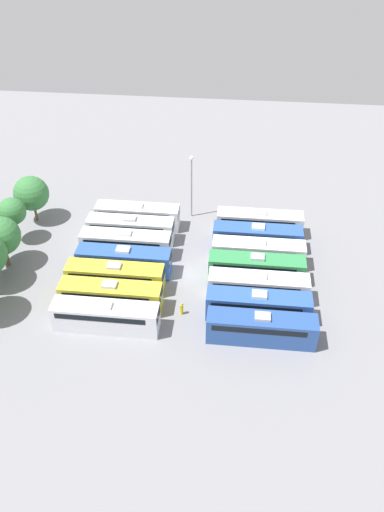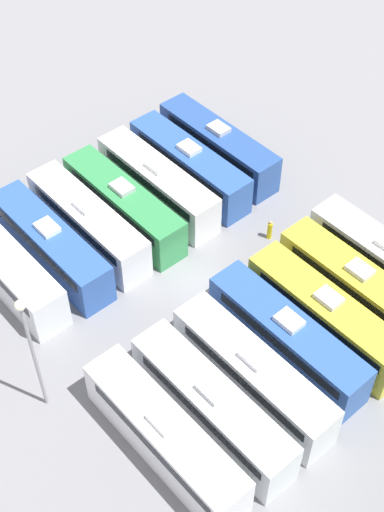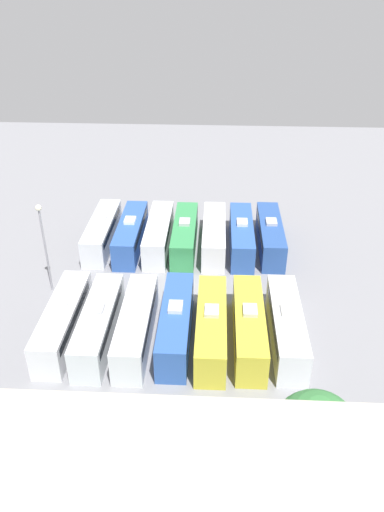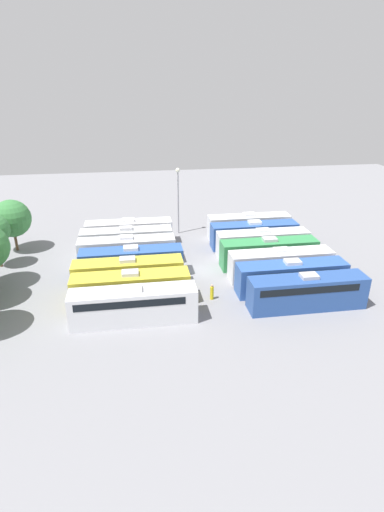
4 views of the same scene
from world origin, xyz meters
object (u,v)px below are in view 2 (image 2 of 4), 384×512
Objects in this scene: bus_5 at (51,245)px; bus_8 at (356,287)px; bus_2 at (158,183)px; bus_3 at (124,204)px; worker_person at (270,230)px; light_pole at (30,340)px; bus_1 at (189,165)px; bus_4 at (88,222)px; bus_0 at (218,145)px; bus_6 at (6,266)px; bus_13 at (165,436)px; bus_12 at (212,406)px; bus_10 at (287,337)px; bus_11 at (253,374)px; bus_9 at (326,315)px.

bus_8 is (-12.77, 16.19, 0.00)m from bus_5.
bus_2 is 1.00× the size of bus_3.
light_pole is at bearing 2.87° from worker_person.
bus_4 is at bearing 0.07° from bus_1.
bus_0 and bus_6 have the same top height.
bus_13 is (16.03, 16.42, 0.00)m from bus_1.
bus_10 is at bearing -175.44° from bus_12.
light_pole is at bearing -37.13° from bus_11.
bus_6 and bus_8 have the same top height.
bus_1 is 19.25m from bus_11.
bus_3 is at bearing 177.85° from bus_6.
bus_8 is at bearing 160.16° from light_pole.
bus_3 is 1.00× the size of bus_8.
bus_9 is 9.01m from worker_person.
bus_5 is at bearing -68.06° from bus_10.
bus_13 is at bearing 90.05° from bus_6.
bus_1 is at bearing -119.89° from bus_11.
bus_3 is 1.00× the size of bus_11.
light_pole is (19.69, 0.99, 5.45)m from worker_person.
bus_12 is (3.25, 0.03, 0.00)m from bus_11.
bus_6 is 18.02m from bus_11.
bus_11 is 1.21× the size of light_pole.
bus_10 is at bearing -178.72° from bus_13.
bus_10 and bus_12 have the same top height.
bus_2 is 1.00× the size of bus_10.
bus_4 is (9.47, 0.01, 0.00)m from bus_1.
bus_3 and bus_9 have the same top height.
bus_5 is at bearing 0.83° from bus_2.
bus_0 is 1.21× the size of light_pole.
bus_13 is at bearing 78.33° from bus_5.
bus_11 is at bearing 68.82° from bus_2.
bus_5 is (15.96, 0.45, 0.00)m from bus_0.
bus_11 is at bearing 142.87° from light_pole.
bus_5 is 1.00× the size of bus_9.
bus_5 is (9.54, 0.14, 0.00)m from bus_2.
bus_10 is 6.93× the size of worker_person.
bus_13 is at bearing 0.29° from bus_8.
bus_12 is (3.37, 16.71, 0.00)m from bus_4.
light_pole reaches higher than bus_10.
bus_1 is 12.67m from bus_5.
bus_8 and bus_9 have the same top height.
bus_1 is 1.00× the size of bus_6.
bus_0 is 18.07m from bus_9.
bus_4 is (12.77, 0.32, 0.00)m from bus_0.
bus_2 is 6.93× the size of worker_person.
bus_12 is at bearing 0.60° from bus_11.
bus_13 is at bearing 1.28° from bus_10.
bus_4 and bus_8 have the same top height.
bus_3 is (9.76, 0.53, 0.00)m from bus_0.
bus_12 is 10.79m from light_pole.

